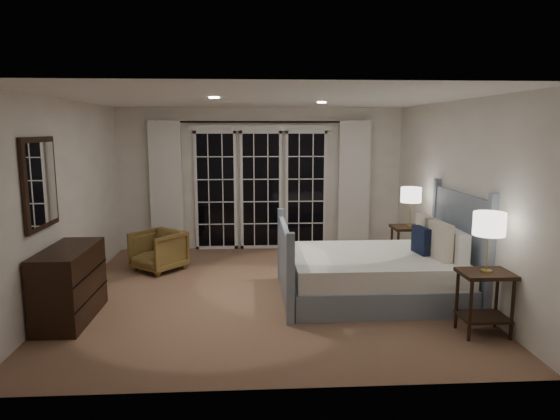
{
  "coord_description": "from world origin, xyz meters",
  "views": [
    {
      "loc": [
        -0.19,
        -6.34,
        2.14
      ],
      "look_at": [
        0.21,
        0.29,
        1.05
      ],
      "focal_mm": 32.0,
      "sensor_mm": 36.0,
      "label": 1
    }
  ],
  "objects": [
    {
      "name": "lamp_left",
      "position": [
        2.23,
        -1.5,
        1.17
      ],
      "size": [
        0.32,
        0.32,
        0.62
      ],
      "color": "tan",
      "rests_on": "nightstand_left"
    },
    {
      "name": "downlight_a",
      "position": [
        0.8,
        0.6,
        2.49
      ],
      "size": [
        0.12,
        0.12,
        0.01
      ],
      "primitive_type": "cylinder",
      "color": "white",
      "rests_on": "ceiling"
    },
    {
      "name": "dresser",
      "position": [
        -2.23,
        -0.82,
        0.41
      ],
      "size": [
        0.49,
        1.16,
        0.82
      ],
      "color": "black",
      "rests_on": "floor"
    },
    {
      "name": "floor",
      "position": [
        0.0,
        0.0,
        0.0
      ],
      "size": [
        5.0,
        5.0,
        0.0
      ],
      "primitive_type": "plane",
      "color": "#936C4F",
      "rests_on": "ground"
    },
    {
      "name": "nightstand_left",
      "position": [
        2.23,
        -1.5,
        0.45
      ],
      "size": [
        0.52,
        0.42,
        0.68
      ],
      "color": "black",
      "rests_on": "floor"
    },
    {
      "name": "wall_right",
      "position": [
        2.5,
        0.0,
        1.25
      ],
      "size": [
        0.02,
        5.0,
        2.5
      ],
      "primitive_type": "cube",
      "color": "white",
      "rests_on": "floor"
    },
    {
      "name": "bed",
      "position": [
        1.41,
        -0.28,
        0.33
      ],
      "size": [
        2.29,
        1.65,
        1.34
      ],
      "color": "gray",
      "rests_on": "floor"
    },
    {
      "name": "wall_left",
      "position": [
        -2.5,
        0.0,
        1.25
      ],
      "size": [
        0.02,
        5.0,
        2.5
      ],
      "primitive_type": "cube",
      "color": "white",
      "rests_on": "floor"
    },
    {
      "name": "ceiling",
      "position": [
        0.0,
        0.0,
        2.5
      ],
      "size": [
        5.0,
        5.0,
        0.0
      ],
      "primitive_type": "plane",
      "rotation": [
        3.14,
        0.0,
        0.0
      ],
      "color": "white",
      "rests_on": "wall_back"
    },
    {
      "name": "curtain_left",
      "position": [
        -1.65,
        2.38,
        1.15
      ],
      "size": [
        0.55,
        0.1,
        2.25
      ],
      "primitive_type": "cube",
      "color": "white",
      "rests_on": "curtain_rod"
    },
    {
      "name": "wall_back",
      "position": [
        0.0,
        2.5,
        1.25
      ],
      "size": [
        5.0,
        0.02,
        2.5
      ],
      "primitive_type": "cube",
      "color": "white",
      "rests_on": "floor"
    },
    {
      "name": "downlight_b",
      "position": [
        -0.6,
        -0.4,
        2.49
      ],
      "size": [
        0.12,
        0.12,
        0.01
      ],
      "primitive_type": "cylinder",
      "color": "white",
      "rests_on": "ceiling"
    },
    {
      "name": "curtain_right",
      "position": [
        1.65,
        2.38,
        1.15
      ],
      "size": [
        0.55,
        0.1,
        2.25
      ],
      "primitive_type": "cube",
      "color": "white",
      "rests_on": "curtain_rod"
    },
    {
      "name": "mirror",
      "position": [
        -2.47,
        -0.82,
        1.55
      ],
      "size": [
        0.05,
        0.85,
        1.0
      ],
      "color": "black",
      "rests_on": "wall_left"
    },
    {
      "name": "armchair",
      "position": [
        -1.59,
        1.12,
        0.31
      ],
      "size": [
        0.93,
        0.93,
        0.61
      ],
      "primitive_type": "imported",
      "rotation": [
        0.0,
        0.0,
        -0.69
      ],
      "color": "brown",
      "rests_on": "floor"
    },
    {
      "name": "curtain_rod",
      "position": [
        0.0,
        2.4,
        2.25
      ],
      "size": [
        3.5,
        0.03,
        0.03
      ],
      "primitive_type": "cylinder",
      "rotation": [
        0.0,
        1.57,
        0.0
      ],
      "color": "black",
      "rests_on": "wall_back"
    },
    {
      "name": "nightstand_right",
      "position": [
        2.21,
        0.91,
        0.45
      ],
      "size": [
        0.52,
        0.42,
        0.68
      ],
      "color": "black",
      "rests_on": "floor"
    },
    {
      "name": "lamp_right",
      "position": [
        2.21,
        0.91,
        1.15
      ],
      "size": [
        0.31,
        0.31,
        0.59
      ],
      "color": "tan",
      "rests_on": "nightstand_right"
    },
    {
      "name": "wall_front",
      "position": [
        0.0,
        -2.5,
        1.25
      ],
      "size": [
        5.0,
        0.02,
        2.5
      ],
      "primitive_type": "cube",
      "color": "white",
      "rests_on": "floor"
    },
    {
      "name": "french_doors",
      "position": [
        0.0,
        2.46,
        1.09
      ],
      "size": [
        2.5,
        0.04,
        2.2
      ],
      "color": "black",
      "rests_on": "wall_back"
    }
  ]
}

